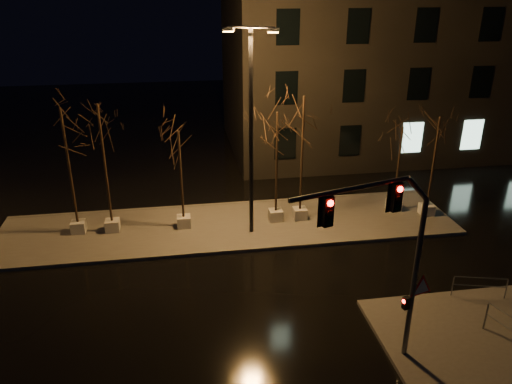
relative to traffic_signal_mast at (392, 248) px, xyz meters
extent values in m
plane|color=black|center=(-3.53, 4.24, -4.23)|extent=(90.00, 90.00, 0.00)
cube|color=#4F4C47|center=(-3.53, 10.24, -4.15)|extent=(22.00, 5.00, 0.15)
cube|color=#4F4C47|center=(3.97, 0.74, -4.15)|extent=(7.00, 5.00, 0.15)
cube|color=black|center=(10.47, 22.24, 3.27)|extent=(25.00, 12.00, 15.00)
cube|color=#B6B4AA|center=(-10.68, 10.57, -3.80)|extent=(0.65, 0.65, 0.55)
cylinder|color=black|center=(-10.68, 10.57, -0.81)|extent=(0.11, 0.11, 5.43)
cube|color=#B6B4AA|center=(-9.11, 10.46, -3.80)|extent=(0.65, 0.65, 0.55)
cylinder|color=black|center=(-9.11, 10.46, -0.74)|extent=(0.11, 0.11, 5.58)
cube|color=#B6B4AA|center=(-5.75, 10.35, -3.80)|extent=(0.65, 0.65, 0.55)
cylinder|color=black|center=(-5.75, 10.35, -1.40)|extent=(0.11, 0.11, 4.25)
cube|color=#B6B4AA|center=(-1.24, 10.34, -3.80)|extent=(0.65, 0.65, 0.55)
cylinder|color=black|center=(-1.24, 10.34, -1.06)|extent=(0.11, 0.11, 4.92)
cube|color=#B6B4AA|center=(-0.01, 10.35, -3.80)|extent=(0.65, 0.65, 0.55)
cylinder|color=black|center=(-0.01, 10.35, -0.72)|extent=(0.11, 0.11, 5.61)
cube|color=#B6B4AA|center=(5.04, 10.57, -3.80)|extent=(0.65, 0.65, 0.55)
cylinder|color=black|center=(5.04, 10.57, -1.57)|extent=(0.11, 0.11, 3.91)
cube|color=#B6B4AA|center=(6.47, 9.79, -3.80)|extent=(0.65, 0.65, 0.55)
cylinder|color=black|center=(6.47, 9.79, -1.26)|extent=(0.11, 0.11, 4.53)
cylinder|color=#515458|center=(0.97, 0.27, -1.38)|extent=(0.16, 0.16, 5.39)
cylinder|color=#515458|center=(-1.49, -0.41, 2.07)|extent=(3.50, 1.08, 0.13)
cube|color=black|center=(-0.07, -0.02, 1.57)|extent=(0.31, 0.26, 0.81)
cube|color=black|center=(-2.15, -0.59, 1.57)|extent=(0.31, 0.26, 0.81)
cube|color=black|center=(0.78, 0.22, -2.10)|extent=(0.23, 0.21, 0.40)
cone|color=red|center=(1.24, 0.30, -1.65)|extent=(0.91, 0.27, 0.93)
sphere|color=#FF0C07|center=(0.97, 0.27, 1.84)|extent=(0.16, 0.16, 0.16)
cylinder|color=black|center=(-2.60, 9.36, 0.55)|extent=(0.19, 0.19, 9.25)
cylinder|color=black|center=(-2.60, 9.36, 5.18)|extent=(1.95, 0.77, 0.09)
cube|color=orange|center=(-3.47, 9.67, 5.04)|extent=(0.52, 0.40, 0.19)
cube|color=orange|center=(-1.73, 9.05, 5.04)|extent=(0.52, 0.40, 0.19)
cylinder|color=#515458|center=(4.09, 2.98, -3.68)|extent=(0.04, 0.04, 0.79)
cylinder|color=#515458|center=(5.96, 2.49, -3.68)|extent=(0.04, 0.04, 0.79)
cylinder|color=#515458|center=(5.02, 2.74, -3.24)|extent=(1.88, 0.53, 0.04)
cylinder|color=#515458|center=(5.02, 2.74, -3.59)|extent=(1.88, 0.53, 0.04)
cylinder|color=#515458|center=(4.17, 0.99, -3.57)|extent=(0.06, 0.06, 1.02)
camera|label=1|loc=(-5.71, -11.49, 6.92)|focal=35.00mm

